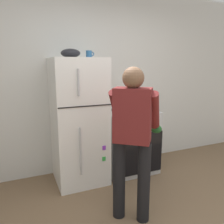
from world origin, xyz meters
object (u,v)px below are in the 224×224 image
refrigerator (79,122)px  coffee_mug (89,54)px  stove_range (129,141)px  person_cook (133,132)px  red_pot (121,107)px  pepper_mill (140,101)px  mixing_bowl (71,53)px

refrigerator → coffee_mug: 0.92m
refrigerator → stove_range: 0.86m
stove_range → person_cook: bearing=-115.8°
red_pot → pepper_mill: bearing=28.5°
red_pot → mixing_bowl: mixing_bowl is taller
stove_range → person_cook: 1.21m
coffee_mug → mixing_bowl: bearing=-169.2°
mixing_bowl → person_cook: bearing=-70.0°
person_cook → mixing_bowl: bearing=110.0°
stove_range → coffee_mug: bearing=174.2°
refrigerator → coffee_mug: bearing=15.4°
red_pot → pepper_mill: size_ratio=1.75×
stove_range → red_pot: size_ratio=2.82×
person_cook → red_pot: (0.32, 0.96, 0.06)m
person_cook → pepper_mill: person_cook is taller
stove_range → coffee_mug: (-0.59, 0.06, 1.28)m
coffee_mug → refrigerator: bearing=-164.6°
stove_range → mixing_bowl: size_ratio=3.82×
red_pot → coffee_mug: (-0.43, 0.10, 0.74)m
person_cook → pepper_mill: size_ratio=8.35×
refrigerator → pepper_mill: bearing=10.6°
red_pot → pepper_mill: 0.52m
stove_range → person_cook: person_cook is taller
stove_range → pepper_mill: pepper_mill is taller
refrigerator → person_cook: refrigerator is taller
coffee_mug → pepper_mill: 1.15m
coffee_mug → mixing_bowl: mixing_bowl is taller
pepper_mill → stove_range: bearing=-145.0°
refrigerator → pepper_mill: (1.07, 0.20, 0.19)m
refrigerator → pepper_mill: 1.11m
stove_range → pepper_mill: size_ratio=4.93×
refrigerator → pepper_mill: size_ratio=8.87×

